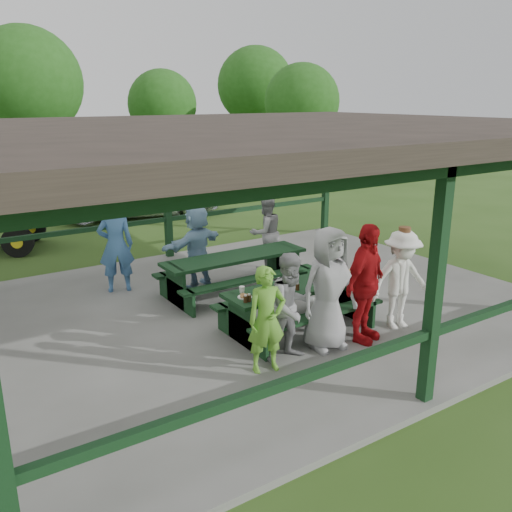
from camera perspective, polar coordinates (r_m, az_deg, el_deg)
ground at (r=9.95m, az=0.18°, el=-5.73°), size 90.00×90.00×0.00m
concrete_slab at (r=9.93m, az=0.18°, el=-5.47°), size 10.00×8.00×0.10m
pavilion_structure at (r=9.23m, az=0.20°, el=12.80°), size 10.60×8.60×3.24m
picnic_table_near at (r=8.81m, az=4.35°, el=-4.78°), size 2.47×1.39×0.75m
picnic_table_far at (r=10.39m, az=-2.19°, el=-1.35°), size 2.86×1.39×0.75m
table_setting at (r=8.73m, az=4.18°, el=-2.80°), size 2.43×0.45×0.10m
contestant_green at (r=7.39m, az=1.12°, el=-6.71°), size 0.61×0.47×1.50m
contestant_grey_left at (r=7.70m, az=3.77°, el=-5.40°), size 0.80×0.63×1.59m
contestant_grey_mid at (r=8.06m, az=7.62°, el=-3.44°), size 0.96×0.67×1.87m
contestant_red at (r=8.38m, az=11.45°, el=-2.87°), size 1.18×0.80×1.86m
contestant_white_fedora at (r=9.03m, az=14.99°, el=-2.42°), size 1.18×0.86×1.69m
spectator_lblue at (r=10.72m, az=-6.24°, el=1.07°), size 1.62×0.99×1.66m
spectator_blue at (r=10.71m, az=-14.55°, el=1.12°), size 0.77×0.61×1.84m
spectator_grey at (r=11.79m, az=1.04°, el=2.48°), size 0.79×0.62×1.62m
pickup_truck at (r=18.17m, az=-12.05°, el=6.52°), size 5.70×3.62×1.46m
tree_left at (r=22.35m, az=-22.99°, el=16.45°), size 4.00×4.00×6.25m
tree_mid at (r=26.68m, az=-9.84°, el=15.43°), size 3.20×3.20×5.00m
tree_right at (r=25.04m, az=4.85°, el=15.86°), size 3.33×3.33×5.20m
tree_far_right at (r=30.28m, az=-0.04°, el=17.50°), size 4.06×4.06×6.35m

